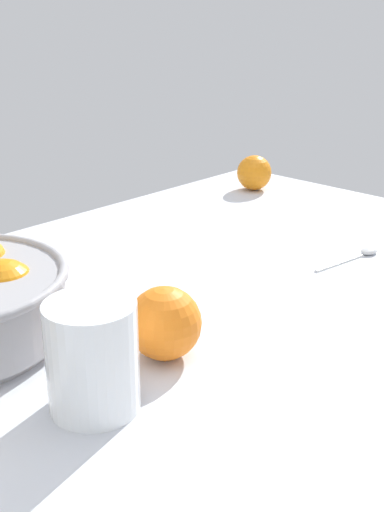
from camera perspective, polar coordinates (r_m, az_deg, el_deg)
ground_plane at (r=85.48cm, az=1.11°, el=-6.84°), size 136.11×98.20×3.00cm
second_glass at (r=67.29cm, az=-8.51°, el=-9.17°), size 9.23×9.23×11.57cm
loose_orange_0 at (r=144.22cm, az=5.36°, el=7.14°), size 7.44×7.44×7.44cm
loose_orange_3 at (r=75.92cm, az=-2.37°, el=-5.78°), size 8.56×8.56×8.56cm
spoon at (r=109.05cm, az=13.99°, el=0.04°), size 14.28×3.59×1.00cm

